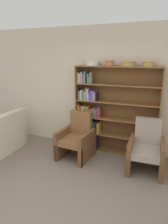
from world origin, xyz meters
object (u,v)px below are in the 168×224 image
Objects in this scene: bowl_stoneware at (149,64)px; bowl_copper at (128,63)px; bookshelf at (107,112)px; bowl_olive at (93,63)px; armchair_leather at (76,139)px; bowl_slate at (110,63)px; armchair_cushioned at (146,150)px.

bowl_copper is at bearing 180.00° from bowl_stoneware.
bowl_olive is (-0.35, -0.01, 1.05)m from bookshelf.
armchair_leather is at bearing -108.54° from bowl_olive.
bowl_slate is 1.88m from armchair_cushioned.
bowl_olive is 1.62× the size of bowl_slate.
bookshelf is at bearing 179.14° from bowl_stoneware.
armchair_cushioned is (0.51, -0.51, -1.56)m from bowl_copper.
bowl_stoneware is at bearing -0.86° from bookshelf.
armchair_leather is 1.43m from armchair_cushioned.
bowl_stoneware is 2.10m from armchair_leather.
bookshelf is 6.90× the size of bowl_copper.
bowl_slate reaches higher than armchair_leather.
bowl_olive is 0.37m from bowl_slate.
bowl_copper is (0.40, -0.01, 1.05)m from bookshelf.
bowl_copper is at bearing -146.27° from armchair_leather.
bowl_stoneware is at bearing 0.00° from bowl_olive.
armchair_cushioned is (1.26, -0.51, -1.56)m from bowl_olive.
bowl_olive is at bearing 180.00° from bowl_stoneware.
bowl_slate is at bearing -33.43° from bookshelf.
bowl_copper is 1.15× the size of bowl_stoneware.
bowl_copper is (0.75, 0.00, -0.00)m from bowl_olive.
bowl_slate reaches higher than bowl_olive.
armchair_cushioned is at bearing -29.82° from bookshelf.
bookshelf is 1.31m from bowl_stoneware.
bowl_copper is at bearing 0.00° from bowl_slate.
bowl_slate is at bearing -131.73° from armchair_leather.
bowl_slate is 0.19× the size of armchair_leather.
bowl_slate is 0.19× the size of armchair_cushioned.
bowl_olive is 0.30× the size of armchair_cushioned.
armchair_leather is (-0.17, -0.51, -1.56)m from bowl_olive.
armchair_leather is 1.00× the size of armchair_cushioned.
bowl_olive reaches higher than armchair_cushioned.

